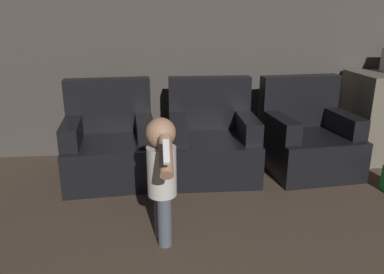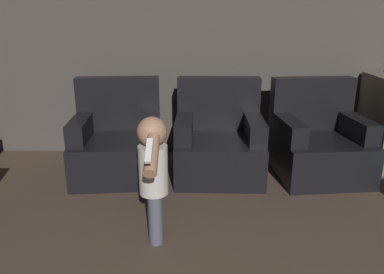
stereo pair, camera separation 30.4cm
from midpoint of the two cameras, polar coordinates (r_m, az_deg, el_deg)
wall_back at (r=4.19m, az=3.51°, el=14.86°), size 8.40×0.05×2.60m
armchair_left at (r=3.75m, az=-8.95°, el=-0.98°), size 0.90×0.85×0.94m
armchair_middle at (r=3.72m, az=6.42°, el=-1.01°), size 0.85×0.80×0.94m
armchair_right at (r=3.95m, az=20.79°, el=-0.99°), size 0.91×0.86×0.94m
person_toddler at (r=2.53m, az=-2.52°, el=-5.16°), size 0.20×0.61×0.90m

